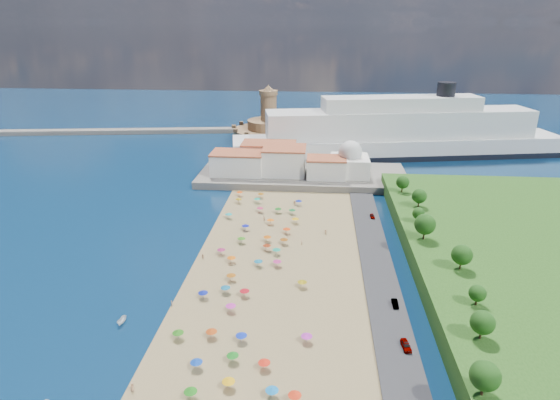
{
  "coord_description": "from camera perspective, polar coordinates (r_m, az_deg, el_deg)",
  "views": [
    {
      "loc": [
        16.52,
        -122.98,
        64.53
      ],
      "look_at": [
        4.0,
        25.0,
        8.0
      ],
      "focal_mm": 30.0,
      "sensor_mm": 36.0,
      "label": 1
    }
  ],
  "objects": [
    {
      "name": "domed_building",
      "position": [
        202.23,
        8.5,
        4.66
      ],
      "size": [
        16.0,
        16.0,
        15.0
      ],
      "color": "silver",
      "rests_on": "terrace"
    },
    {
      "name": "parked_cars",
      "position": [
        125.26,
        13.3,
        -10.07
      ],
      "size": [
        2.14,
        74.19,
        1.43
      ],
      "color": "gray",
      "rests_on": "promenade"
    },
    {
      "name": "moored_boats",
      "position": [
        105.46,
        -23.15,
        -18.38
      ],
      "size": [
        5.14,
        30.5,
        1.53
      ],
      "color": "white",
      "rests_on": "ground"
    },
    {
      "name": "beachgoers",
      "position": [
        147.21,
        -2.64,
        -4.7
      ],
      "size": [
        38.41,
        100.27,
        1.85
      ],
      "color": "tan",
      "rests_on": "beach"
    },
    {
      "name": "waterfront_buildings",
      "position": [
        205.55,
        -0.82,
        4.84
      ],
      "size": [
        57.0,
        29.0,
        11.0
      ],
      "color": "silver",
      "rests_on": "terrace"
    },
    {
      "name": "terrace",
      "position": [
        205.97,
        2.79,
        2.99
      ],
      "size": [
        90.0,
        36.0,
        3.0
      ],
      "primitive_type": "cube",
      "color": "#59544C",
      "rests_on": "ground"
    },
    {
      "name": "cruise_ship",
      "position": [
        247.58,
        14.26,
        7.7
      ],
      "size": [
        170.62,
        55.51,
        36.94
      ],
      "color": "black",
      "rests_on": "ground"
    },
    {
      "name": "breakwater",
      "position": [
        310.11,
        -19.55,
        7.88
      ],
      "size": [
        199.03,
        34.77,
        2.6
      ],
      "primitive_type": "cube",
      "rotation": [
        0.0,
        0.0,
        0.14
      ],
      "color": "#59544C",
      "rests_on": "ground"
    },
    {
      "name": "ground",
      "position": [
        139.86,
        -2.51,
        -6.66
      ],
      "size": [
        700.0,
        700.0,
        0.0
      ],
      "primitive_type": "plane",
      "color": "#071938",
      "rests_on": "ground"
    },
    {
      "name": "beach_parasols",
      "position": [
        129.72,
        -3.56,
        -7.95
      ],
      "size": [
        32.04,
        117.57,
        2.2
      ],
      "color": "gray",
      "rests_on": "beach"
    },
    {
      "name": "jetty",
      "position": [
        241.19,
        -2.14,
        5.6
      ],
      "size": [
        18.0,
        70.0,
        2.4
      ],
      "primitive_type": "cube",
      "color": "#59544C",
      "rests_on": "ground"
    },
    {
      "name": "hillside_trees",
      "position": [
        132.03,
        18.68,
        -4.76
      ],
      "size": [
        13.25,
        106.14,
        7.71
      ],
      "color": "#382314",
      "rests_on": "hillside"
    },
    {
      "name": "fortress",
      "position": [
        268.83,
        -1.38,
        8.41
      ],
      "size": [
        40.0,
        40.0,
        32.4
      ],
      "color": "olive",
      "rests_on": "ground"
    }
  ]
}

